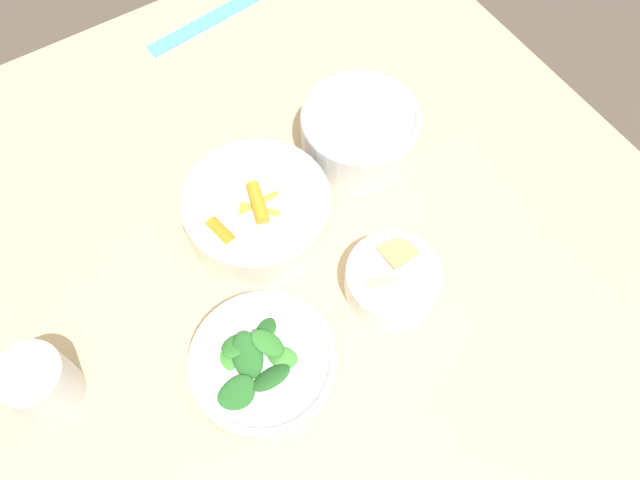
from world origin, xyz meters
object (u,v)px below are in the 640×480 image
Objects in this scene: bowl_carrots at (257,209)px; bowl_greens at (264,365)px; cup at (41,383)px; ruler at (225,12)px; bowl_cookies at (393,279)px; bowl_beans_hotdog at (360,132)px.

bowl_greens reaches higher than bowl_carrots.
ruler is at bearing 43.78° from cup.
cup is at bearing -136.22° from ruler.
bowl_greens is (-0.10, -0.19, -0.00)m from bowl_carrots.
bowl_cookies is at bearing 3.45° from bowl_greens.
ruler is 3.56× the size of cup.
bowl_greens is 0.36m from bowl_beans_hotdog.
cup is at bearing -168.23° from bowl_beans_hotdog.
cup reaches higher than bowl_carrots.
bowl_cookies is (0.09, -0.17, -0.01)m from bowl_carrots.
bowl_beans_hotdog is 0.58× the size of ruler.
cup is (-0.50, -0.10, 0.01)m from bowl_beans_hotdog.
bowl_greens reaches higher than bowl_cookies.
cup reaches higher than ruler.
bowl_cookies is 0.56m from ruler.
bowl_greens is 2.14× the size of cup.
ruler is (-0.03, 0.35, -0.03)m from bowl_beans_hotdog.
cup is at bearing -167.23° from bowl_carrots.
bowl_cookies is 1.47× the size of cup.
bowl_carrots is 0.33m from cup.
bowl_greens is 1.45× the size of bowl_cookies.
bowl_carrots is 1.62× the size of bowl_cookies.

